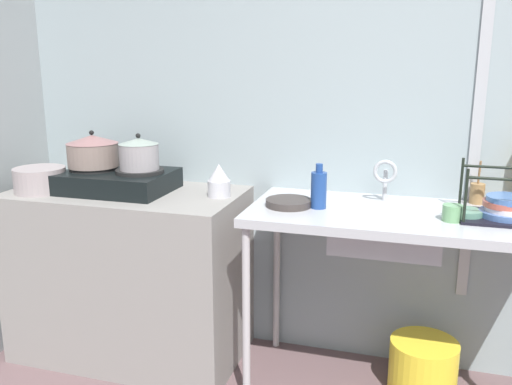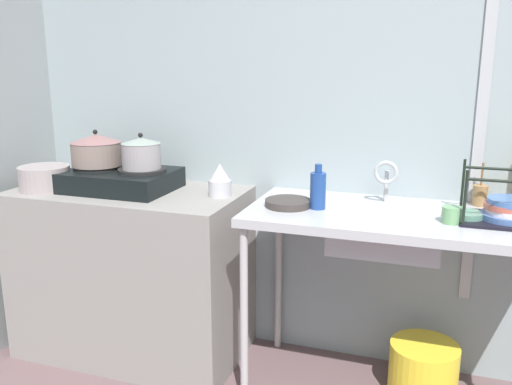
# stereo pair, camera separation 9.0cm
# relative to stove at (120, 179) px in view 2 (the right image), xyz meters

# --- Properties ---
(wall_back) EXTENTS (5.59, 0.10, 2.75)m
(wall_back) POSITION_rel_stove_xyz_m (1.76, 0.36, 0.43)
(wall_back) COLOR #95A4A8
(wall_back) RESTS_ON ground
(wall_metal_strip) EXTENTS (0.05, 0.01, 2.20)m
(wall_metal_strip) POSITION_rel_stove_xyz_m (1.71, 0.30, 0.56)
(wall_metal_strip) COLOR #B2B4B9
(counter_concrete) EXTENTS (1.17, 0.62, 0.89)m
(counter_concrete) POSITION_rel_stove_xyz_m (0.04, 0.00, -0.50)
(counter_concrete) COLOR gray
(counter_concrete) RESTS_ON ground
(counter_sink) EXTENTS (1.34, 0.62, 0.89)m
(counter_sink) POSITION_rel_stove_xyz_m (1.40, 0.00, -0.13)
(counter_sink) COLOR #B2B4B9
(counter_sink) RESTS_ON ground
(stove) EXTENTS (0.55, 0.40, 0.12)m
(stove) POSITION_rel_stove_xyz_m (0.00, 0.00, 0.00)
(stove) COLOR black
(stove) RESTS_ON counter_concrete
(pot_on_left_burner) EXTENTS (0.26, 0.26, 0.19)m
(pot_on_left_burner) POSITION_rel_stove_xyz_m (-0.13, -0.00, 0.15)
(pot_on_left_burner) COLOR gray
(pot_on_left_burner) RESTS_ON stove
(pot_on_right_burner) EXTENTS (0.20, 0.20, 0.18)m
(pot_on_right_burner) POSITION_rel_stove_xyz_m (0.13, 0.00, 0.14)
(pot_on_right_burner) COLOR gray
(pot_on_right_burner) RESTS_ON stove
(pot_beside_stove) EXTENTS (0.25, 0.25, 0.12)m
(pot_beside_stove) POSITION_rel_stove_xyz_m (-0.36, -0.13, 0.01)
(pot_beside_stove) COLOR #A39596
(pot_beside_stove) RESTS_ON counter_concrete
(percolator) EXTENTS (0.11, 0.11, 0.16)m
(percolator) POSITION_rel_stove_xyz_m (0.54, 0.04, 0.02)
(percolator) COLOR silver
(percolator) RESTS_ON counter_concrete
(sink_basin) EXTENTS (0.47, 0.33, 0.17)m
(sink_basin) POSITION_rel_stove_xyz_m (1.34, -0.00, -0.14)
(sink_basin) COLOR #B2B4B9
(sink_basin) RESTS_ON counter_sink
(faucet) EXTENTS (0.11, 0.07, 0.20)m
(faucet) POSITION_rel_stove_xyz_m (1.32, 0.15, 0.08)
(faucet) COLOR #B2B4B9
(faucet) RESTS_ON counter_sink
(frying_pan) EXTENTS (0.21, 0.21, 0.03)m
(frying_pan) POSITION_rel_stove_xyz_m (0.90, -0.04, -0.04)
(frying_pan) COLOR #3A3330
(frying_pan) RESTS_ON counter_sink
(dish_rack) EXTENTS (0.38, 0.28, 0.23)m
(dish_rack) POSITION_rel_stove_xyz_m (1.83, 0.01, -0.01)
(dish_rack) COLOR black
(dish_rack) RESTS_ON counter_sink
(cup_by_rack) EXTENTS (0.08, 0.08, 0.07)m
(cup_by_rack) POSITION_rel_stove_xyz_m (1.60, -0.08, -0.02)
(cup_by_rack) COLOR #699F69
(cup_by_rack) RESTS_ON counter_sink
(small_bowl_on_drainboard) EXTENTS (0.14, 0.14, 0.04)m
(small_bowl_on_drainboard) POSITION_rel_stove_xyz_m (1.66, -0.01, -0.04)
(small_bowl_on_drainboard) COLOR slate
(small_bowl_on_drainboard) RESTS_ON counter_sink
(bottle_by_sink) EXTENTS (0.07, 0.07, 0.20)m
(bottle_by_sink) POSITION_rel_stove_xyz_m (1.04, -0.03, 0.03)
(bottle_by_sink) COLOR navy
(bottle_by_sink) RESTS_ON counter_sink
(utensil_jar) EXTENTS (0.06, 0.06, 0.20)m
(utensil_jar) POSITION_rel_stove_xyz_m (1.73, 0.26, -0.01)
(utensil_jar) COLOR #9B7446
(utensil_jar) RESTS_ON counter_sink
(bucket_on_floor) EXTENTS (0.31, 0.31, 0.26)m
(bucket_on_floor) POSITION_rel_stove_xyz_m (1.54, 0.05, -0.82)
(bucket_on_floor) COLOR yellow
(bucket_on_floor) RESTS_ON ground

